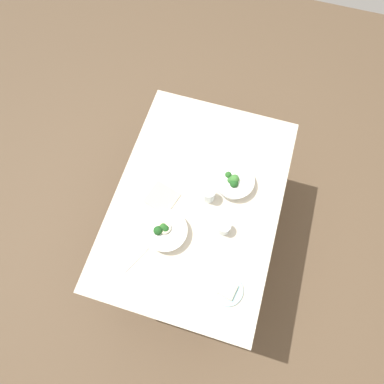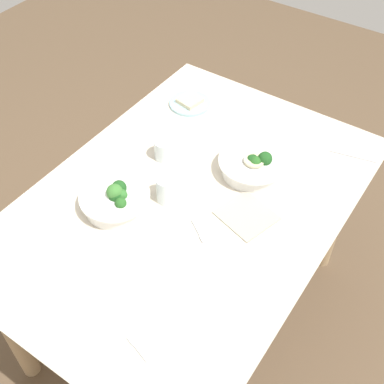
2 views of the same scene
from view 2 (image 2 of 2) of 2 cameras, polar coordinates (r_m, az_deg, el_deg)
ground_plane at (r=2.40m, az=-0.36°, el=-13.37°), size 6.00×6.00×0.00m
dining_table at (r=1.86m, az=-0.45°, el=-3.17°), size 1.44×1.01×0.77m
broccoli_bowl_far at (r=1.75m, az=-8.69°, el=-0.84°), size 0.25×0.25×0.10m
broccoli_bowl_near at (r=1.86m, az=6.95°, el=3.05°), size 0.25×0.25×0.10m
bread_side_plate at (r=2.19m, az=-0.24°, el=10.16°), size 0.18×0.18×0.03m
water_glass_center at (r=1.74m, az=-2.84°, el=0.37°), size 0.08×0.08×0.10m
water_glass_side at (r=1.91m, az=-3.17°, el=4.91°), size 0.08×0.08×0.08m
fork_by_far_bowl at (r=1.46m, az=-6.30°, el=-17.28°), size 0.04×0.09×0.00m
fork_by_near_bowl at (r=1.68m, az=0.76°, el=-4.59°), size 0.07×0.09×0.00m
table_knife_left at (r=2.03m, az=17.87°, el=3.92°), size 0.05×0.19×0.00m
table_knife_right at (r=2.00m, az=12.56°, el=4.39°), size 0.18×0.09×0.00m
napkin_folded_upper at (r=1.73m, az=6.23°, el=-2.67°), size 0.21×0.21×0.01m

